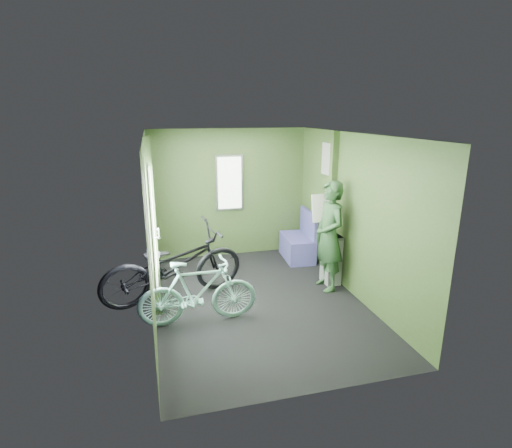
{
  "coord_description": "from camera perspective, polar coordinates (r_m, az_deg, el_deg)",
  "views": [
    {
      "loc": [
        -1.32,
        -4.96,
        2.58
      ],
      "look_at": [
        0.0,
        0.1,
        1.1
      ],
      "focal_mm": 28.0,
      "sensor_mm": 36.0,
      "label": 1
    }
  ],
  "objects": [
    {
      "name": "bench_seat",
      "position": [
        7.25,
        6.07,
        -2.96
      ],
      "size": [
        0.52,
        0.87,
        0.88
      ],
      "rotation": [
        0.0,
        0.0,
        -0.07
      ],
      "color": "navy",
      "rests_on": "ground"
    },
    {
      "name": "bicycle_mint",
      "position": [
        5.22,
        -8.08,
        -14.0
      ],
      "size": [
        1.48,
        0.56,
        0.95
      ],
      "primitive_type": "imported",
      "rotation": [
        0.0,
        -0.16,
        1.57
      ],
      "color": "#88C8C1",
      "rests_on": "ground"
    },
    {
      "name": "bicycle_black",
      "position": [
        5.87,
        -11.36,
        -10.6
      ],
      "size": [
        2.2,
        1.39,
        1.18
      ],
      "primitive_type": "imported",
      "rotation": [
        0.0,
        -0.18,
        1.83
      ],
      "color": "black",
      "rests_on": "ground"
    },
    {
      "name": "room",
      "position": [
        5.29,
        -0.22,
        3.3
      ],
      "size": [
        4.0,
        4.02,
        2.31
      ],
      "color": "black",
      "rests_on": "ground"
    },
    {
      "name": "waste_box",
      "position": [
        6.28,
        10.69,
        -4.95
      ],
      "size": [
        0.23,
        0.32,
        0.77
      ],
      "primitive_type": "cube",
      "color": "gray",
      "rests_on": "ground"
    },
    {
      "name": "passenger",
      "position": [
        5.94,
        10.4,
        -1.69
      ],
      "size": [
        0.42,
        0.67,
        1.64
      ],
      "rotation": [
        0.0,
        0.0,
        -1.52
      ],
      "color": "#274827",
      "rests_on": "ground"
    }
  ]
}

